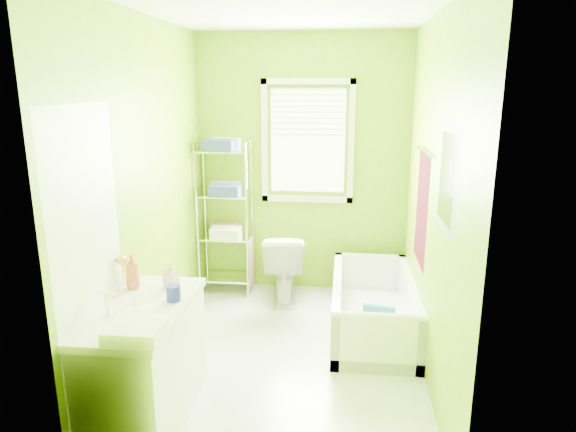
# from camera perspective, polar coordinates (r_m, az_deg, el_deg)

# --- Properties ---
(ground) EXTENTS (2.90, 2.90, 0.00)m
(ground) POSITION_cam_1_polar(r_m,az_deg,el_deg) (4.25, -0.14, -15.19)
(ground) COLOR silver
(ground) RESTS_ON ground
(room_envelope) EXTENTS (2.14, 2.94, 2.62)m
(room_envelope) POSITION_cam_1_polar(r_m,az_deg,el_deg) (3.74, -0.16, 5.91)
(room_envelope) COLOR #709F07
(room_envelope) RESTS_ON ground
(window) EXTENTS (0.92, 0.05, 1.22)m
(window) POSITION_cam_1_polar(r_m,az_deg,el_deg) (5.13, 2.20, 8.97)
(window) COLOR white
(window) RESTS_ON ground
(door) EXTENTS (0.09, 0.80, 2.00)m
(door) POSITION_cam_1_polar(r_m,az_deg,el_deg) (3.24, -20.96, -6.44)
(door) COLOR white
(door) RESTS_ON ground
(right_wall_decor) EXTENTS (0.04, 1.48, 1.17)m
(right_wall_decor) POSITION_cam_1_polar(r_m,az_deg,el_deg) (3.79, 15.58, 2.00)
(right_wall_decor) COLOR #470817
(right_wall_decor) RESTS_ON ground
(bathtub) EXTENTS (0.70, 1.50, 0.49)m
(bathtub) POSITION_cam_1_polar(r_m,az_deg,el_deg) (4.61, 9.40, -10.75)
(bathtub) COLOR white
(bathtub) RESTS_ON ground
(toilet) EXTENTS (0.46, 0.72, 0.70)m
(toilet) POSITION_cam_1_polar(r_m,az_deg,el_deg) (5.12, -0.48, -5.56)
(toilet) COLOR white
(toilet) RESTS_ON ground
(vanity) EXTENTS (0.54, 1.03, 1.02)m
(vanity) POSITION_cam_1_polar(r_m,az_deg,el_deg) (3.47, -15.61, -15.19)
(vanity) COLOR white
(vanity) RESTS_ON ground
(wire_shelf_unit) EXTENTS (0.53, 0.42, 1.59)m
(wire_shelf_unit) POSITION_cam_1_polar(r_m,az_deg,el_deg) (5.21, -6.85, 1.72)
(wire_shelf_unit) COLOR silver
(wire_shelf_unit) RESTS_ON ground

